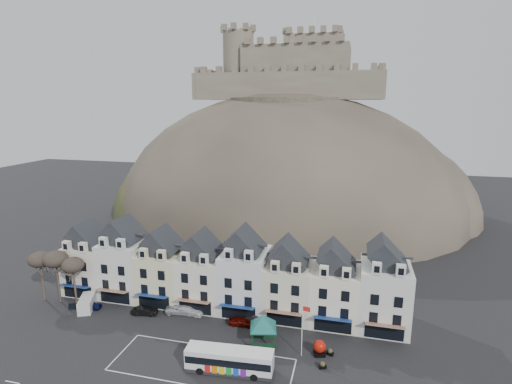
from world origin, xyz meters
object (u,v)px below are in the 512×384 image
bus (229,359)px  car_silver (182,309)px  car_charcoal (256,319)px  bus_shelter (263,322)px  red_buoy (319,347)px  white_van (87,303)px  car_navy (90,305)px  car_maroon (241,321)px  flagpole (303,327)px  car_black (145,311)px  car_white (189,310)px

bus → car_silver: bus is taller
car_charcoal → bus_shelter: bearing=-149.7°
bus_shelter → red_buoy: 7.76m
car_charcoal → red_buoy: bearing=-113.2°
bus_shelter → white_van: bearing=161.9°
car_navy → car_maroon: (24.13, 1.18, 0.00)m
car_maroon → bus_shelter: bearing=-134.7°
bus_shelter → flagpole: bearing=-25.1°
red_buoy → car_charcoal: size_ratio=0.54×
car_silver → car_charcoal: (11.60, 0.00, -0.05)m
bus_shelter → car_navy: size_ratio=1.83×
car_maroon → flagpole: bearing=-119.8°
car_navy → car_black: bearing=-97.5°
car_silver → car_charcoal: car_silver is taller
bus_shelter → car_silver: (-13.88, 4.91, -2.71)m
red_buoy → car_black: bearing=172.6°
car_navy → car_white: car_white is taller
bus → red_buoy: bearing=25.9°
white_van → bus_shelter: bearing=-28.6°
flagpole → red_buoy: bearing=19.6°
bus → bus_shelter: bus_shelter is taller
flagpole → car_white: flagpole is taller
car_white → bus: bearing=-138.4°
bus → car_navy: 27.10m
red_buoy → white_van: bearing=175.6°
flagpole → car_black: 24.96m
car_black → car_silver: (5.20, 1.81, 0.03)m
white_van → car_charcoal: bearing=-18.4°
bus → red_buoy: (10.07, 5.87, -0.60)m
white_van → car_charcoal: white_van is taller
bus_shelter → red_buoy: bearing=-16.0°
white_van → car_black: 9.55m
car_navy → red_buoy: bearing=-105.3°
flagpole → car_navy: (-33.57, 3.71, -3.44)m
red_buoy → flagpole: (-2.11, -0.75, 3.04)m
white_van → bus: bearing=-42.2°
car_charcoal → car_white: bearing=95.4°
red_buoy → car_maroon: 12.27m
bus → white_van: (-25.92, 8.63, -0.63)m
bus → white_van: 27.33m
flagpole → car_silver: 20.38m
white_van → car_silver: white_van is taller
car_silver → car_white: car_white is taller
car_black → car_navy: bearing=84.0°
flagpole → car_white: 19.25m
white_van → car_maroon: (24.45, 1.37, -0.37)m
bus → flagpole: flagpole is taller
bus → car_silver: 15.83m
flagpole → car_maroon: 11.17m
bus_shelter → car_white: bearing=145.6°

